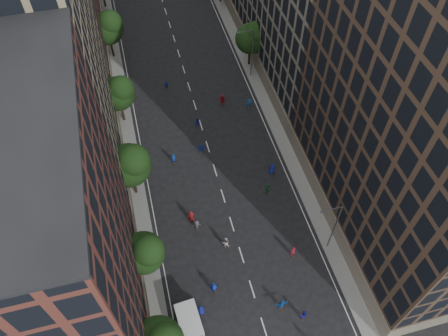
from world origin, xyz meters
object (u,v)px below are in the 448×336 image
(cargo_van, at_px, (191,328))
(streetlamp_near, at_px, (333,225))
(streetlamp_far, at_px, (251,51))
(skater_0, at_px, (201,310))
(skater_2, at_px, (303,315))

(cargo_van, bearing_deg, streetlamp_near, 13.98)
(streetlamp_near, height_order, streetlamp_far, same)
(streetlamp_far, bearing_deg, streetlamp_near, -90.00)
(streetlamp_far, relative_size, skater_0, 5.45)
(streetlamp_near, relative_size, cargo_van, 1.68)
(streetlamp_near, height_order, skater_0, streetlamp_near)
(skater_0, bearing_deg, streetlamp_far, -102.66)
(streetlamp_far, relative_size, skater_2, 5.50)
(cargo_van, relative_size, skater_2, 3.27)
(streetlamp_near, bearing_deg, skater_2, -128.48)
(streetlamp_near, relative_size, streetlamp_far, 1.00)
(cargo_van, relative_size, skater_0, 3.24)
(skater_2, bearing_deg, streetlamp_near, -126.74)
(cargo_van, xyz_separation_m, skater_0, (1.51, 1.75, -0.63))
(streetlamp_far, xyz_separation_m, cargo_van, (-18.18, -38.99, -3.70))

